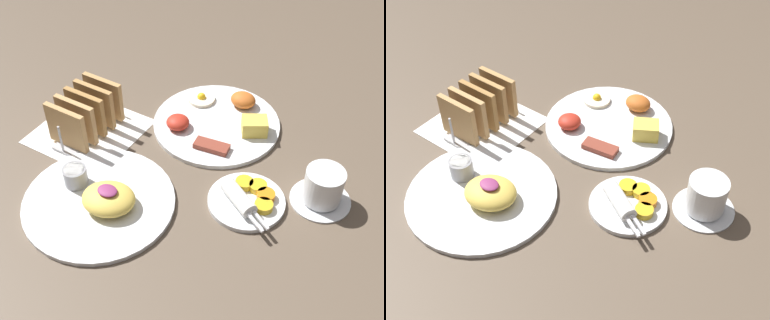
# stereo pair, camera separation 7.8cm
# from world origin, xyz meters

# --- Properties ---
(ground_plane) EXTENTS (3.00, 3.00, 0.00)m
(ground_plane) POSITION_xyz_m (0.00, 0.00, 0.00)
(ground_plane) COLOR brown
(napkin_flat) EXTENTS (0.22, 0.22, 0.00)m
(napkin_flat) POSITION_xyz_m (-0.20, 0.02, 0.00)
(napkin_flat) COLOR white
(napkin_flat) RESTS_ON ground_plane
(plate_breakfast) EXTENTS (0.29, 0.29, 0.05)m
(plate_breakfast) POSITION_xyz_m (0.04, 0.19, 0.01)
(plate_breakfast) COLOR white
(plate_breakfast) RESTS_ON ground_plane
(plate_condiments) EXTENTS (0.15, 0.15, 0.04)m
(plate_condiments) POSITION_xyz_m (0.20, 0.01, 0.01)
(plate_condiments) COLOR white
(plate_condiments) RESTS_ON ground_plane
(plate_foreground) EXTENTS (0.30, 0.30, 0.06)m
(plate_foreground) POSITION_xyz_m (-0.05, -0.14, 0.01)
(plate_foreground) COLOR white
(plate_foreground) RESTS_ON ground_plane
(toast_rack) EXTENTS (0.10, 0.18, 0.10)m
(toast_rack) POSITION_xyz_m (-0.20, 0.02, 0.05)
(toast_rack) COLOR #B7B7BC
(toast_rack) RESTS_ON ground_plane
(coffee_cup) EXTENTS (0.12, 0.12, 0.08)m
(coffee_cup) POSITION_xyz_m (0.32, 0.09, 0.04)
(coffee_cup) COLOR white
(coffee_cup) RESTS_ON ground_plane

